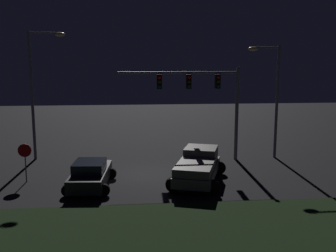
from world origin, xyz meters
TOP-DOWN VIEW (x-y plane):
  - ground_plane at (0.00, 0.00)m, footprint 80.00×80.00m
  - grass_median at (0.00, -8.73)m, footprint 24.48×6.45m
  - pickup_truck at (2.90, -1.92)m, footprint 3.98×5.75m
  - car_sedan at (-3.16, -2.39)m, footprint 2.69×4.52m
  - traffic_signal_gantry at (3.98, 2.95)m, footprint 8.32×0.56m
  - street_lamp_left at (-7.25, 4.35)m, footprint 2.54×0.44m
  - street_lamp_right at (8.95, 3.28)m, footprint 2.33×0.44m
  - stop_sign at (-6.94, -1.06)m, footprint 0.76×0.08m

SIDE VIEW (x-z plane):
  - ground_plane at x=0.00m, z-range 0.00..0.00m
  - grass_median at x=0.00m, z-range 0.00..0.10m
  - car_sedan at x=-3.16m, z-range -0.02..1.49m
  - pickup_truck at x=2.90m, z-range 0.10..1.90m
  - stop_sign at x=-6.94m, z-range 0.45..2.68m
  - traffic_signal_gantry at x=3.98m, z-range 1.65..8.15m
  - street_lamp_right at x=8.95m, z-range 1.02..8.99m
  - street_lamp_left at x=-7.25m, z-range 1.08..10.00m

